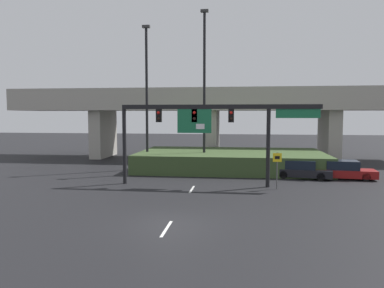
% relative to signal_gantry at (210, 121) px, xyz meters
% --- Properties ---
extents(ground_plane, '(160.00, 160.00, 0.00)m').
position_rel_signal_gantry_xyz_m(ground_plane, '(-1.12, -9.57, -4.72)').
color(ground_plane, black).
extents(lane_markings, '(0.14, 47.38, 0.01)m').
position_rel_signal_gantry_xyz_m(lane_markings, '(-1.12, 3.02, -4.71)').
color(lane_markings, silver).
rests_on(lane_markings, ground).
extents(signal_gantry, '(14.26, 0.44, 5.87)m').
position_rel_signal_gantry_xyz_m(signal_gantry, '(0.00, 0.00, 0.00)').
color(signal_gantry, black).
rests_on(signal_gantry, ground).
extents(speed_limit_sign, '(0.60, 0.11, 2.56)m').
position_rel_signal_gantry_xyz_m(speed_limit_sign, '(4.71, -0.67, -3.05)').
color(speed_limit_sign, '#4C4C4C').
rests_on(speed_limit_sign, ground).
extents(highway_light_pole_near, '(0.70, 0.36, 13.31)m').
position_rel_signal_gantry_xyz_m(highway_light_pole_near, '(-6.49, 7.36, 2.31)').
color(highway_light_pole_near, black).
rests_on(highway_light_pole_near, ground).
extents(highway_light_pole_far, '(0.70, 0.36, 14.53)m').
position_rel_signal_gantry_xyz_m(highway_light_pole_far, '(-1.12, 7.38, 2.93)').
color(highway_light_pole_far, black).
rests_on(highway_light_pole_far, ground).
extents(overpass_bridge, '(46.63, 7.24, 8.07)m').
position_rel_signal_gantry_xyz_m(overpass_bridge, '(-1.12, 16.73, 0.99)').
color(overpass_bridge, '#A39E93').
rests_on(overpass_bridge, ground).
extents(grass_embankment, '(17.07, 9.63, 1.66)m').
position_rel_signal_gantry_xyz_m(grass_embankment, '(1.31, 8.46, -3.89)').
color(grass_embankment, '#384C28').
rests_on(grass_embankment, ground).
extents(parked_sedan_near_right, '(4.85, 2.69, 1.48)m').
position_rel_signal_gantry_xyz_m(parked_sedan_near_right, '(7.15, 4.17, -4.04)').
color(parked_sedan_near_right, black).
rests_on(parked_sedan_near_right, ground).
extents(parked_sedan_mid_right, '(4.93, 2.27, 1.48)m').
position_rel_signal_gantry_xyz_m(parked_sedan_mid_right, '(10.40, 4.29, -4.03)').
color(parked_sedan_mid_right, maroon).
rests_on(parked_sedan_mid_right, ground).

